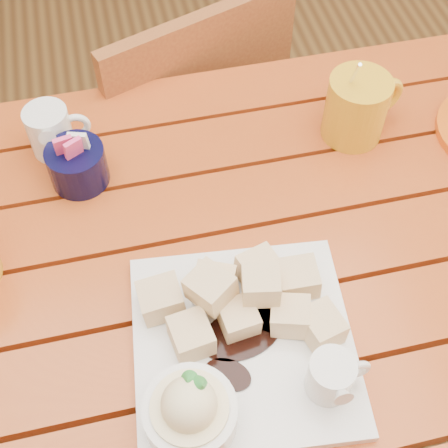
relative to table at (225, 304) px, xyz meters
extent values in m
plane|color=#553318|center=(0.00, 0.00, -0.64)|extent=(5.00, 5.00, 0.00)
cube|color=maroon|center=(0.00, -0.23, 0.09)|extent=(1.20, 0.11, 0.03)
cube|color=maroon|center=(0.00, -0.11, 0.09)|extent=(1.20, 0.11, 0.03)
cube|color=maroon|center=(0.00, 0.00, 0.09)|extent=(1.20, 0.11, 0.03)
cube|color=maroon|center=(0.00, 0.11, 0.09)|extent=(1.20, 0.11, 0.03)
cube|color=maroon|center=(0.00, 0.23, 0.09)|extent=(1.20, 0.11, 0.03)
cube|color=maroon|center=(0.00, 0.34, 0.09)|extent=(1.20, 0.11, 0.03)
cube|color=maroon|center=(0.00, 0.36, 0.04)|extent=(1.12, 0.04, 0.08)
cylinder|color=maroon|center=(0.55, 0.35, -0.28)|extent=(0.06, 0.06, 0.72)
cube|color=white|center=(0.00, -0.12, 0.12)|extent=(0.30, 0.30, 0.02)
cube|color=gold|center=(-0.03, -0.07, 0.17)|extent=(0.07, 0.07, 0.04)
cube|color=gold|center=(-0.07, -0.11, 0.14)|extent=(0.06, 0.06, 0.04)
cube|color=gold|center=(-0.01, -0.10, 0.14)|extent=(0.05, 0.05, 0.04)
cube|color=gold|center=(0.08, -0.06, 0.14)|extent=(0.05, 0.05, 0.04)
cube|color=gold|center=(0.03, -0.08, 0.17)|extent=(0.06, 0.06, 0.04)
cube|color=gold|center=(0.04, -0.04, 0.14)|extent=(0.06, 0.06, 0.04)
cube|color=gold|center=(-0.02, -0.04, 0.14)|extent=(0.06, 0.06, 0.04)
cube|color=gold|center=(0.06, -0.11, 0.14)|extent=(0.06, 0.06, 0.04)
cube|color=gold|center=(0.09, -0.13, 0.14)|extent=(0.06, 0.06, 0.04)
cube|color=gold|center=(-0.10, -0.05, 0.14)|extent=(0.05, 0.05, 0.04)
cylinder|color=white|center=(-0.09, -0.20, 0.14)|extent=(0.11, 0.11, 0.04)
cylinder|color=#FFF4BB|center=(-0.09, -0.20, 0.16)|extent=(0.09, 0.09, 0.03)
sphere|color=#FFF4BB|center=(-0.09, -0.20, 0.18)|extent=(0.06, 0.06, 0.06)
cone|color=green|center=(-0.07, -0.20, 0.20)|extent=(0.03, 0.04, 0.03)
cone|color=green|center=(-0.08, -0.19, 0.20)|extent=(0.03, 0.03, 0.02)
cylinder|color=white|center=(0.08, -0.20, 0.15)|extent=(0.05, 0.05, 0.06)
cylinder|color=black|center=(0.08, -0.20, 0.18)|extent=(0.04, 0.04, 0.01)
cone|color=white|center=(0.08, -0.23, 0.17)|extent=(0.02, 0.02, 0.03)
torus|color=white|center=(0.11, -0.20, 0.15)|extent=(0.04, 0.01, 0.04)
cylinder|color=gold|center=(0.25, 0.20, 0.16)|extent=(0.10, 0.10, 0.11)
cylinder|color=black|center=(0.25, 0.20, 0.21)|extent=(0.08, 0.08, 0.01)
torus|color=gold|center=(0.31, 0.22, 0.16)|extent=(0.07, 0.03, 0.07)
cylinder|color=silver|center=(0.24, 0.21, 0.20)|extent=(0.01, 0.07, 0.14)
cylinder|color=white|center=(-0.21, 0.27, 0.15)|extent=(0.07, 0.07, 0.08)
cylinder|color=white|center=(-0.21, 0.27, 0.18)|extent=(0.05, 0.05, 0.01)
cone|color=white|center=(-0.21, 0.24, 0.17)|extent=(0.03, 0.03, 0.03)
torus|color=white|center=(-0.17, 0.27, 0.15)|extent=(0.05, 0.01, 0.05)
cylinder|color=black|center=(-0.18, 0.20, 0.14)|extent=(0.09, 0.09, 0.06)
cube|color=#FA4485|center=(-0.19, 0.20, 0.18)|extent=(0.03, 0.02, 0.04)
cube|color=white|center=(-0.17, 0.20, 0.18)|extent=(0.03, 0.02, 0.04)
cube|color=#FA4485|center=(-0.18, 0.19, 0.18)|extent=(0.03, 0.02, 0.04)
cube|color=brown|center=(0.00, 0.61, -0.24)|extent=(0.50, 0.50, 0.03)
cylinder|color=brown|center=(0.10, 0.83, -0.45)|extent=(0.03, 0.03, 0.39)
cylinder|color=brown|center=(-0.22, 0.71, -0.45)|extent=(0.03, 0.03, 0.39)
cylinder|color=brown|center=(0.21, 0.51, -0.45)|extent=(0.03, 0.03, 0.39)
cylinder|color=brown|center=(-0.10, 0.40, -0.45)|extent=(0.03, 0.03, 0.39)
cube|color=brown|center=(0.06, 0.44, -0.02)|extent=(0.38, 0.16, 0.41)
camera|label=1|loc=(-0.10, -0.44, 0.84)|focal=50.00mm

